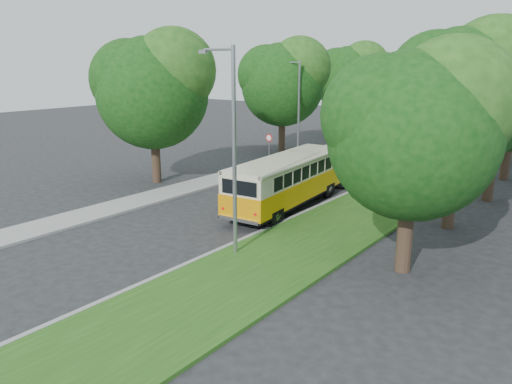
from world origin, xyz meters
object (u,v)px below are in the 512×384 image
Objects in this scene: car_silver at (346,172)px; car_blue at (410,143)px; vintage_bus at (288,182)px; lamppost_far at (298,106)px; car_white at (394,156)px; car_grey at (416,144)px; lamppost_near at (232,145)px.

car_blue reaches higher than car_silver.
car_blue is (-0.97, 19.98, -0.60)m from vintage_bus.
lamppost_far is 1.60× the size of car_white.
lamppost_far is at bearing -116.67° from car_grey.
lamppost_far is 1.48× the size of car_grey.
car_blue is at bearing 74.40° from car_silver.
car_blue is at bearing 96.22° from lamppost_near.
lamppost_near is 20.53m from lamppost_far.
car_grey is (-0.52, 20.28, -0.66)m from vintage_bus.
vintage_bus is 20.30m from car_grey.
vintage_bus is at bearing 106.07° from lamppost_near.
car_silver is 0.75× the size of car_blue.
vintage_bus is 1.75× the size of car_blue.
car_silver is 6.52m from car_white.
lamppost_near is 20.54m from car_white.
car_blue is (5.99, 8.20, -3.35)m from lamppost_far.
car_white is at bearing 66.46° from car_silver.
vintage_bus is at bearing -78.06° from car_grey.
lamppost_near is at bearing -100.19° from car_silver.
car_grey is at bearing 14.68° from car_blue.
car_blue is 1.04× the size of car_grey.
car_white is (-1.62, 20.16, -3.60)m from lamppost_near.
lamppost_far is at bearing -145.66° from car_blue.
car_grey is (-0.34, 13.34, 0.03)m from car_silver.
car_white is at bearing 12.82° from lamppost_far.
car_grey is (-0.85, 6.85, -0.07)m from car_white.
lamppost_far is 9.01m from car_silver.
lamppost_near is 1.58× the size of car_grey.
car_silver is at bearing 98.85° from lamppost_near.
car_grey is at bearing 52.87° from lamppost_far.
vintage_bus reaches higher than car_white.
lamppost_far is at bearing 115.71° from lamppost_near.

